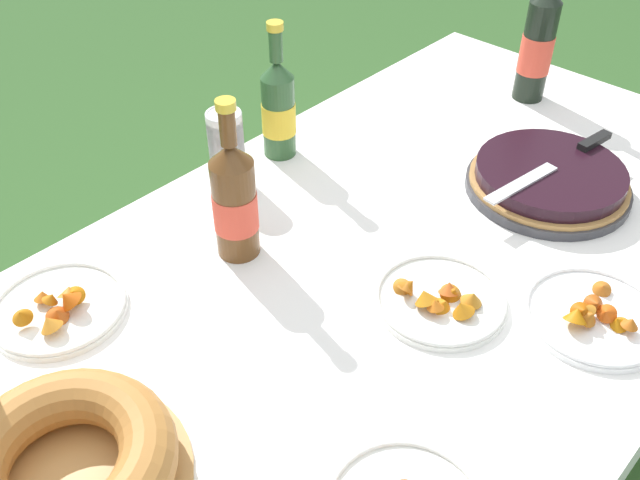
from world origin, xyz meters
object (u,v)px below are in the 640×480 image
object	(u,v)px
serving_knife	(561,160)
bundt_cake	(64,465)
snack_plate_near	(59,307)
juice_bottle_red	(538,44)
snack_plate_left	(440,299)
snack_plate_right	(595,315)
berry_tart	(549,180)
cup_stack	(227,149)
cider_bottle_green	(278,108)
cider_bottle_amber	(235,200)

from	to	relation	value
serving_knife	bundt_cake	size ratio (longest dim) A/B	1.16
snack_plate_near	juice_bottle_red	bearing A→B (deg)	-8.96
snack_plate_left	snack_plate_right	size ratio (longest dim) A/B	0.97
snack_plate_left	snack_plate_right	bearing A→B (deg)	-56.07
snack_plate_near	serving_knife	bearing A→B (deg)	-25.47
berry_tart	serving_knife	distance (m)	0.05
snack_plate_left	cup_stack	bearing A→B (deg)	90.04
cider_bottle_green	snack_plate_right	size ratio (longest dim) A/B	1.28
snack_plate_left	cider_bottle_amber	bearing A→B (deg)	111.02
bundt_cake	snack_plate_left	distance (m)	0.63
cup_stack	cider_bottle_green	xyz separation A→B (m)	(0.15, 0.00, 0.03)
serving_knife	snack_plate_near	xyz separation A→B (m)	(-0.89, 0.42, -0.05)
bundt_cake	juice_bottle_red	bearing A→B (deg)	4.33
juice_bottle_red	snack_plate_left	bearing A→B (deg)	-160.42
cider_bottle_green	snack_plate_near	size ratio (longest dim) A/B	1.32
snack_plate_right	berry_tart	bearing A→B (deg)	40.91
berry_tart	snack_plate_near	world-z (taller)	same
cup_stack	bundt_cake	bearing A→B (deg)	-148.84
cider_bottle_amber	cider_bottle_green	bearing A→B (deg)	32.29
berry_tart	cider_bottle_green	size ratio (longest dim) A/B	1.11
serving_knife	snack_plate_near	size ratio (longest dim) A/B	1.67
juice_bottle_red	snack_plate_right	xyz separation A→B (m)	(-0.60, -0.47, -0.13)
cider_bottle_amber	snack_plate_near	xyz separation A→B (m)	(-0.31, 0.10, -0.10)
bundt_cake	cup_stack	bearing A→B (deg)	31.16
berry_tart	juice_bottle_red	world-z (taller)	juice_bottle_red
berry_tart	snack_plate_left	xyz separation A→B (m)	(-0.42, -0.03, -0.02)
serving_knife	bundt_cake	bearing A→B (deg)	1.15
berry_tart	cup_stack	bearing A→B (deg)	129.94
cider_bottle_amber	snack_plate_left	world-z (taller)	cider_bottle_amber
cider_bottle_amber	juice_bottle_red	xyz separation A→B (m)	(0.88, -0.09, 0.02)
cup_stack	cider_bottle_amber	bearing A→B (deg)	-127.29
cup_stack	cider_bottle_green	size ratio (longest dim) A/B	0.55
bundt_cake	cider_bottle_amber	bearing A→B (deg)	21.92
berry_tart	juice_bottle_red	distance (m)	0.42
cider_bottle_green	snack_plate_left	world-z (taller)	cider_bottle_green
berry_tart	cider_bottle_green	xyz separation A→B (m)	(-0.27, 0.50, 0.08)
cider_bottle_green	cider_bottle_amber	size ratio (longest dim) A/B	0.97
cider_bottle_amber	snack_plate_left	size ratio (longest dim) A/B	1.37
cider_bottle_amber	snack_plate_right	size ratio (longest dim) A/B	1.32
snack_plate_left	cider_bottle_green	bearing A→B (deg)	74.32
snack_plate_near	snack_plate_right	world-z (taller)	same
berry_tart	snack_plate_near	xyz separation A→B (m)	(-0.86, 0.42, -0.02)
serving_knife	cider_bottle_amber	xyz separation A→B (m)	(-0.58, 0.33, 0.05)
berry_tart	cider_bottle_amber	size ratio (longest dim) A/B	1.07
berry_tart	cider_bottle_green	bearing A→B (deg)	118.10
cider_bottle_amber	serving_knife	bearing A→B (deg)	-29.26
cup_stack	snack_plate_left	size ratio (longest dim) A/B	0.72
juice_bottle_red	snack_plate_right	size ratio (longest dim) A/B	1.53
cup_stack	cider_bottle_amber	xyz separation A→B (m)	(-0.13, -0.18, 0.03)
bundt_cake	cider_bottle_green	bearing A→B (deg)	26.05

